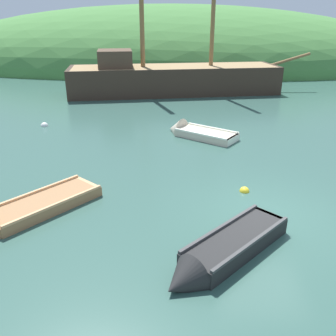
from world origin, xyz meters
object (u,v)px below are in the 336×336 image
object	(u,v)px
buoy_yellow	(244,191)
rowboat_near_dock	(195,134)
rowboat_far	(223,253)
rowboat_outer_left	(22,215)
sailing_ship	(172,83)
buoy_white	(45,126)

from	to	relation	value
buoy_yellow	rowboat_near_dock	bearing A→B (deg)	104.56
rowboat_far	rowboat_outer_left	distance (m)	5.42
rowboat_far	rowboat_outer_left	world-z (taller)	rowboat_outer_left
rowboat_near_dock	buoy_yellow	bearing A→B (deg)	137.76
rowboat_far	rowboat_near_dock	world-z (taller)	rowboat_near_dock
sailing_ship	buoy_white	distance (m)	10.38
rowboat_near_dock	buoy_yellow	xyz separation A→B (m)	(1.44, -5.53, -0.09)
sailing_ship	rowboat_near_dock	size ratio (longest dim) A/B	5.00
sailing_ship	rowboat_far	size ratio (longest dim) A/B	5.12
sailing_ship	buoy_yellow	world-z (taller)	sailing_ship
rowboat_near_dock	buoy_white	bearing A→B (deg)	24.37
rowboat_outer_left	buoy_yellow	xyz separation A→B (m)	(6.18, 1.89, -0.08)
buoy_yellow	rowboat_far	bearing A→B (deg)	-106.03
rowboat_far	rowboat_near_dock	bearing A→B (deg)	-134.32
rowboat_outer_left	buoy_yellow	size ratio (longest dim) A/B	12.33
sailing_ship	rowboat_outer_left	xyz separation A→B (m)	(-3.31, -17.04, -0.63)
sailing_ship	buoy_yellow	size ratio (longest dim) A/B	56.23
rowboat_far	rowboat_near_dock	xyz separation A→B (m)	(-0.47, 8.90, -0.05)
rowboat_near_dock	rowboat_outer_left	xyz separation A→B (m)	(-4.75, -7.42, -0.01)
sailing_ship	rowboat_outer_left	world-z (taller)	sailing_ship
rowboat_near_dock	rowboat_outer_left	world-z (taller)	rowboat_near_dock
rowboat_far	buoy_yellow	world-z (taller)	rowboat_far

